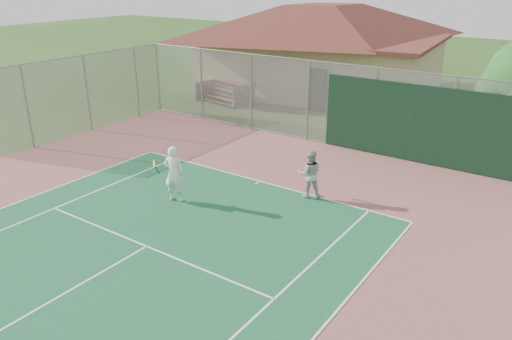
{
  "coord_description": "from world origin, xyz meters",
  "views": [
    {
      "loc": [
        9.15,
        -1.62,
        6.96
      ],
      "look_at": [
        0.95,
        10.26,
        1.2
      ],
      "focal_mm": 35.0,
      "sensor_mm": 36.0,
      "label": 1
    }
  ],
  "objects": [
    {
      "name": "player_grey_back",
      "position": [
        2.04,
        11.76,
        0.81
      ],
      "size": [
        0.99,
        0.94,
        1.61
      ],
      "rotation": [
        0.0,
        0.0,
        3.73
      ],
      "color": "#A9ABAF",
      "rests_on": "ground"
    },
    {
      "name": "clubhouse",
      "position": [
        -5.09,
        25.96,
        3.12
      ],
      "size": [
        15.11,
        10.85,
        6.15
      ],
      "rotation": [
        0.0,
        0.0,
        0.1
      ],
      "color": "tan",
      "rests_on": "ground"
    },
    {
      "name": "player_white_front",
      "position": [
        -1.39,
        9.02,
        0.94
      ],
      "size": [
        1.12,
        0.73,
        1.86
      ],
      "rotation": [
        0.0,
        0.0,
        3.46
      ],
      "color": "white",
      "rests_on": "ground"
    },
    {
      "name": "back_fence",
      "position": [
        2.11,
        16.98,
        1.67
      ],
      "size": [
        20.08,
        0.11,
        3.53
      ],
      "color": "gray",
      "rests_on": "ground"
    },
    {
      "name": "bleachers",
      "position": [
        -8.27,
        20.46,
        0.56
      ],
      "size": [
        3.09,
        2.11,
        1.06
      ],
      "rotation": [
        0.0,
        0.0,
        -0.19
      ],
      "color": "#953B22",
      "rests_on": "ground"
    },
    {
      "name": "side_fence_left",
      "position": [
        -10.0,
        12.5,
        1.75
      ],
      "size": [
        0.08,
        9.0,
        3.5
      ],
      "color": "gray",
      "rests_on": "ground"
    }
  ]
}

